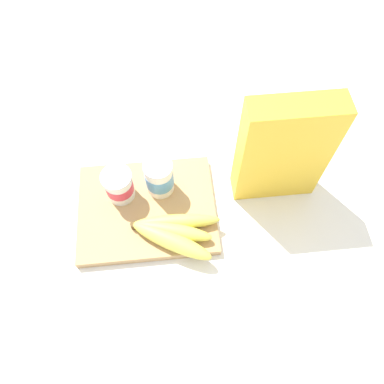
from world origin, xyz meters
The scene contains 6 objects.
ground_plane centered at (0.00, 0.00, 0.00)m, with size 2.40×2.40×0.00m, color white.
cutting_board centered at (0.00, 0.00, 0.01)m, with size 0.31×0.24×0.02m, color tan.
cereal_box centered at (0.30, 0.04, 0.14)m, with size 0.19×0.06×0.28m, color yellow.
yogurt_cup_front centered at (-0.05, 0.04, 0.06)m, with size 0.07×0.07×0.08m.
yogurt_cup_back centered at (0.04, 0.05, 0.07)m, with size 0.06×0.06×0.09m.
banana_bunch centered at (0.06, -0.07, 0.04)m, with size 0.20×0.13×0.03m.
Camera 1 is at (0.07, -0.39, 0.77)m, focal length 34.85 mm.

